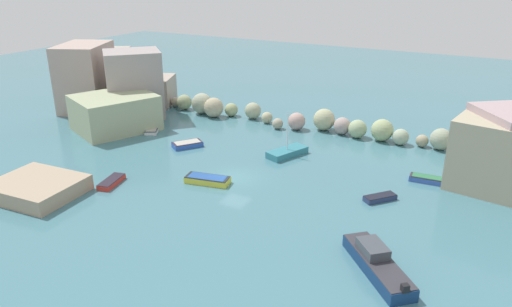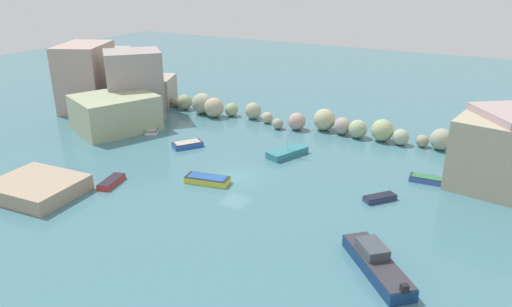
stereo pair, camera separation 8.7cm
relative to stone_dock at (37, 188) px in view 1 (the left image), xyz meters
The scene contains 12 objects.
cove_water 17.54m from the stone_dock, 40.58° to the left, with size 160.00×160.00×0.00m, color #427481.
cliff_headland_left 26.84m from the stone_dock, 120.55° to the left, with size 24.16×20.62×8.90m.
rock_breakwater 30.17m from the stone_dock, 67.80° to the left, with size 37.63×4.49×2.78m.
stone_dock is the anchor object (origin of this frame).
moored_boat_0 29.28m from the stone_dock, ahead, with size 6.08×6.40×1.61m.
moored_boat_1 14.86m from the stone_dock, 38.01° to the left, with size 4.34×2.29×0.64m.
moored_boat_2 6.26m from the stone_dock, 48.62° to the left, with size 1.89×3.34×0.51m.
moored_boat_3 35.17m from the stone_dock, 32.83° to the left, with size 3.32×1.38×0.55m.
moored_boat_4 16.59m from the stone_dock, 74.43° to the left, with size 3.15×3.54×0.58m.
moored_boat_5 18.07m from the stone_dock, 97.04° to the left, with size 2.33×2.66×0.44m.
moored_boat_6 29.77m from the stone_dock, 26.44° to the left, with size 2.60×2.83×0.48m.
moored_boat_7 24.28m from the stone_dock, 51.03° to the left, with size 3.35×4.90×4.66m.
Camera 1 is at (21.58, -35.54, 18.80)m, focal length 33.71 mm.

